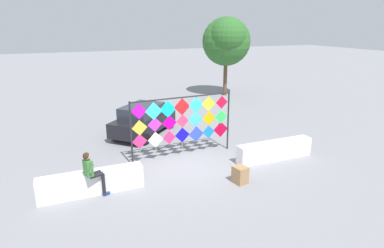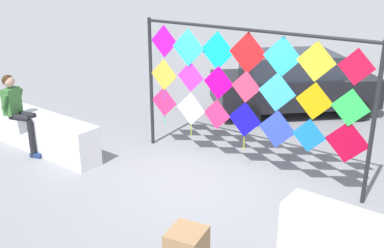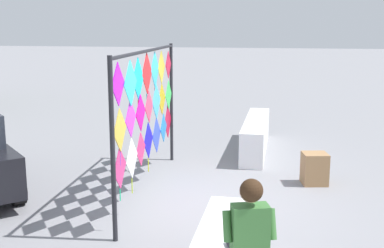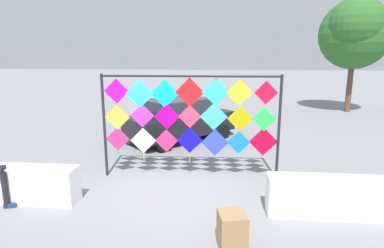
% 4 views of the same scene
% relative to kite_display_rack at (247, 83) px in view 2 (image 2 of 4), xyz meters
% --- Properties ---
extents(ground, '(120.00, 120.00, 0.00)m').
position_rel_kite_display_rack_xyz_m(ground, '(-0.26, -1.18, -1.67)').
color(ground, gray).
extents(plaza_ledge_left, '(3.43, 0.52, 0.78)m').
position_rel_kite_display_rack_xyz_m(plaza_ledge_left, '(-3.96, -1.75, -1.28)').
color(plaza_ledge_left, white).
rests_on(plaza_ledge_left, ground).
extents(kite_display_rack, '(4.48, 0.25, 2.65)m').
position_rel_kite_display_rack_xyz_m(kite_display_rack, '(0.00, 0.00, 0.00)').
color(kite_display_rack, '#232328').
rests_on(kite_display_rack, ground).
extents(seated_vendor, '(0.77, 0.59, 1.63)m').
position_rel_kite_display_rack_xyz_m(seated_vendor, '(-3.93, -2.09, -0.69)').
color(seated_vendor, black).
rests_on(seated_vendor, ground).
extents(parked_car, '(4.04, 4.03, 1.55)m').
position_rel_kite_display_rack_xyz_m(parked_car, '(-0.76, 3.60, -0.88)').
color(parked_car, black).
rests_on(parked_car, ground).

